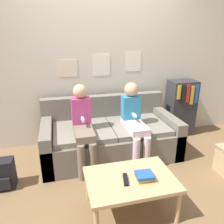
{
  "coord_description": "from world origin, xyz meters",
  "views": [
    {
      "loc": [
        -0.66,
        -2.17,
        1.65
      ],
      "look_at": [
        0.0,
        0.44,
        0.68
      ],
      "focal_mm": 35.0,
      "sensor_mm": 36.0,
      "label": 1
    }
  ],
  "objects_px": {
    "tv_remote": "(125,179)",
    "person_right": "(134,118)",
    "couch": "(110,136)",
    "person_left": "(83,123)",
    "bookshelf": "(181,108)",
    "coffee_table": "(130,182)",
    "backpack": "(2,174)"
  },
  "relations": [
    {
      "from": "tv_remote",
      "to": "couch",
      "type": "bearing_deg",
      "value": 95.51
    },
    {
      "from": "tv_remote",
      "to": "person_right",
      "type": "bearing_deg",
      "value": 78.43
    },
    {
      "from": "coffee_table",
      "to": "person_left",
      "type": "relative_size",
      "value": 0.78
    },
    {
      "from": "coffee_table",
      "to": "couch",
      "type": "bearing_deg",
      "value": 86.34
    },
    {
      "from": "person_right",
      "to": "backpack",
      "type": "height_order",
      "value": "person_right"
    },
    {
      "from": "person_left",
      "to": "person_right",
      "type": "relative_size",
      "value": 1.01
    },
    {
      "from": "person_right",
      "to": "backpack",
      "type": "bearing_deg",
      "value": -171.52
    },
    {
      "from": "person_left",
      "to": "bookshelf",
      "type": "relative_size",
      "value": 1.14
    },
    {
      "from": "tv_remote",
      "to": "bookshelf",
      "type": "height_order",
      "value": "bookshelf"
    },
    {
      "from": "person_left",
      "to": "tv_remote",
      "type": "relative_size",
      "value": 6.07
    },
    {
      "from": "person_right",
      "to": "tv_remote",
      "type": "bearing_deg",
      "value": -113.49
    },
    {
      "from": "person_right",
      "to": "bookshelf",
      "type": "relative_size",
      "value": 1.12
    },
    {
      "from": "couch",
      "to": "coffee_table",
      "type": "relative_size",
      "value": 2.24
    },
    {
      "from": "backpack",
      "to": "person_left",
      "type": "bearing_deg",
      "value": 14.34
    },
    {
      "from": "person_right",
      "to": "coffee_table",
      "type": "bearing_deg",
      "value": -111.0
    },
    {
      "from": "coffee_table",
      "to": "person_right",
      "type": "bearing_deg",
      "value": 69.0
    },
    {
      "from": "person_right",
      "to": "person_left",
      "type": "bearing_deg",
      "value": -179.96
    },
    {
      "from": "person_left",
      "to": "tv_remote",
      "type": "distance_m",
      "value": 1.01
    },
    {
      "from": "coffee_table",
      "to": "tv_remote",
      "type": "xyz_separation_m",
      "value": [
        -0.06,
        -0.03,
        0.05
      ]
    },
    {
      "from": "bookshelf",
      "to": "coffee_table",
      "type": "bearing_deg",
      "value": -133.23
    },
    {
      "from": "couch",
      "to": "tv_remote",
      "type": "bearing_deg",
      "value": -96.42
    },
    {
      "from": "person_left",
      "to": "person_right",
      "type": "height_order",
      "value": "person_left"
    },
    {
      "from": "coffee_table",
      "to": "person_left",
      "type": "bearing_deg",
      "value": 109.36
    },
    {
      "from": "couch",
      "to": "bookshelf",
      "type": "bearing_deg",
      "value": 14.82
    },
    {
      "from": "couch",
      "to": "bookshelf",
      "type": "height_order",
      "value": "bookshelf"
    },
    {
      "from": "person_left",
      "to": "tv_remote",
      "type": "xyz_separation_m",
      "value": [
        0.27,
        -0.95,
        -0.2
      ]
    },
    {
      "from": "person_right",
      "to": "couch",
      "type": "bearing_deg",
      "value": 143.67
    },
    {
      "from": "coffee_table",
      "to": "person_right",
      "type": "height_order",
      "value": "person_right"
    },
    {
      "from": "bookshelf",
      "to": "person_right",
      "type": "bearing_deg",
      "value": -151.77
    },
    {
      "from": "couch",
      "to": "person_right",
      "type": "relative_size",
      "value": 1.77
    },
    {
      "from": "couch",
      "to": "tv_remote",
      "type": "relative_size",
      "value": 10.61
    },
    {
      "from": "person_left",
      "to": "backpack",
      "type": "xyz_separation_m",
      "value": [
        -0.95,
        -0.24,
        -0.42
      ]
    }
  ]
}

